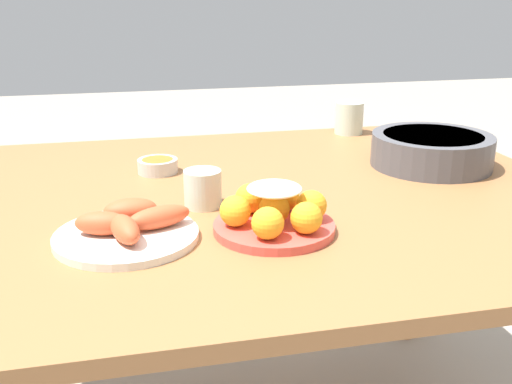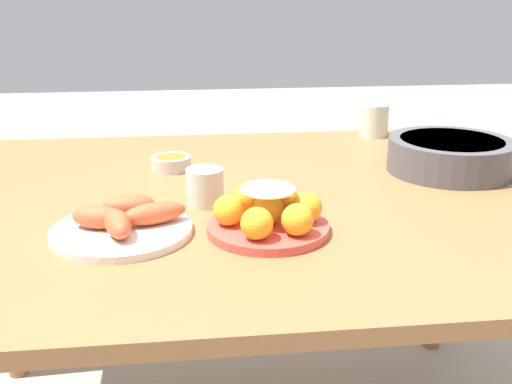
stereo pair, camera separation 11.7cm
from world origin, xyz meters
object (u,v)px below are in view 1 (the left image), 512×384
sauce_bowl (158,165)px  cup_far (349,118)px  seafood_platter (128,228)px  cake_plate (275,213)px  serving_bowl (432,149)px  cup_near (203,189)px  dining_table (241,229)px

sauce_bowl → cup_far: bearing=25.3°
seafood_platter → cup_far: size_ratio=2.67×
cake_plate → serving_bowl: size_ratio=0.76×
cup_far → sauce_bowl: bearing=-154.7°
cup_near → dining_table: bearing=32.4°
dining_table → seafood_platter: size_ratio=5.84×
dining_table → sauce_bowl: 0.27m
seafood_platter → cup_far: 0.94m
serving_bowl → seafood_platter: (-0.74, -0.30, -0.02)m
cup_far → cup_near: bearing=-134.1°
cup_far → serving_bowl: bearing=-79.0°
serving_bowl → cup_near: size_ratio=3.87×
serving_bowl → cake_plate: bearing=-146.3°
seafood_platter → cake_plate: bearing=-5.1°
sauce_bowl → dining_table: bearing=-50.6°
dining_table → cake_plate: size_ratio=6.67×
cake_plate → serving_bowl: bearing=33.7°
serving_bowl → cup_far: (-0.07, 0.37, 0.00)m
cup_far → seafood_platter: bearing=-134.9°
cup_near → cup_far: (0.51, 0.53, 0.01)m
cake_plate → sauce_bowl: bearing=113.8°
cup_near → cup_far: size_ratio=0.80×
dining_table → cup_far: size_ratio=15.62×
sauce_bowl → cup_near: cup_near is taller
seafood_platter → cup_near: cup_near is taller
sauce_bowl → cake_plate: bearing=-66.2°
dining_table → serving_bowl: size_ratio=5.04×
sauce_bowl → cup_far: cup_far is taller
serving_bowl → cup_far: size_ratio=3.10×
serving_bowl → cup_far: 0.38m
dining_table → seafood_platter: seafood_platter is taller
sauce_bowl → seafood_platter: seafood_platter is taller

